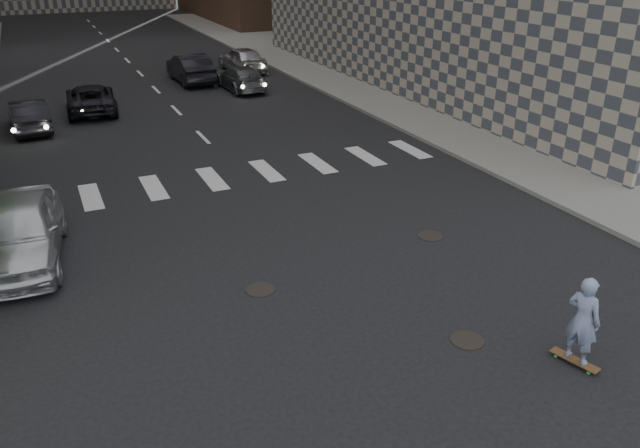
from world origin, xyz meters
The scene contains 12 objects.
ground centered at (0.00, 0.00, 0.00)m, with size 160.00×160.00×0.00m, color black.
sidewalk_right centered at (14.50, 20.00, 0.07)m, with size 13.00×80.00×0.15m, color gray.
manhole_a centered at (1.20, -2.50, 0.01)m, with size 0.70×0.70×0.02m, color black.
manhole_b centered at (-2.00, 1.20, 0.01)m, with size 0.70×0.70×0.02m, color black.
manhole_c centered at (3.30, 2.00, 0.01)m, with size 0.70×0.70×0.02m, color black.
skateboarder centered at (2.63, -4.00, 1.00)m, with size 0.60×0.99×1.92m.
silver_sedan centered at (-7.00, 5.10, 0.83)m, with size 1.96×4.88×1.66m, color silver.
traffic_car_a centered at (-6.50, 18.07, 0.67)m, with size 1.43×4.09×1.35m, color black.
traffic_car_b centered at (4.27, 22.00, 0.65)m, with size 1.82×4.47×1.30m, color #5A5D61.
traffic_car_c centered at (-3.72, 20.32, 0.66)m, with size 2.18×4.72×1.31m, color black.
traffic_car_d centered at (5.95, 26.96, 0.77)m, with size 1.82×4.52×1.54m, color silver.
traffic_car_e centered at (2.25, 25.08, 0.81)m, with size 1.71×4.90×1.62m, color black.
Camera 1 is at (-5.99, -10.96, 7.53)m, focal length 35.00 mm.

